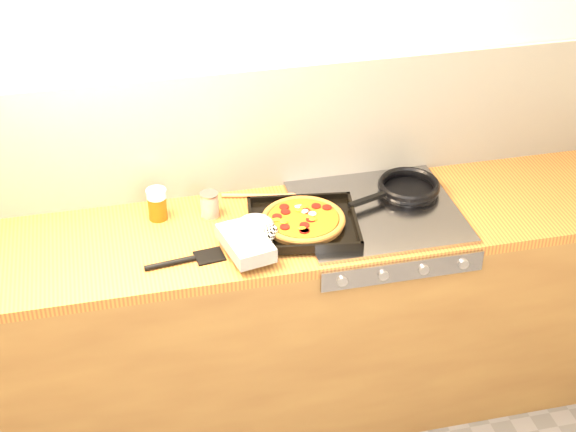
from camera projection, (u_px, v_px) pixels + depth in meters
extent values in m
plane|color=beige|center=(243.00, 107.00, 3.30)|extent=(3.20, 0.00, 3.20)
cube|color=silver|center=(244.00, 132.00, 3.34)|extent=(3.20, 0.02, 0.50)
cube|color=olive|center=(262.00, 326.00, 3.50)|extent=(3.20, 0.60, 0.86)
cube|color=olive|center=(260.00, 232.00, 3.26)|extent=(3.20, 0.60, 0.04)
cube|color=#939297|center=(402.00, 270.00, 3.11)|extent=(0.60, 0.03, 0.08)
cylinder|color=#A5A5AA|center=(342.00, 281.00, 3.06)|extent=(0.04, 0.02, 0.04)
cylinder|color=#A5A5AA|center=(383.00, 275.00, 3.09)|extent=(0.04, 0.02, 0.04)
cylinder|color=#A5A5AA|center=(424.00, 269.00, 3.12)|extent=(0.04, 0.02, 0.04)
cylinder|color=#A5A5AA|center=(463.00, 264.00, 3.14)|extent=(0.04, 0.02, 0.04)
cube|color=#939297|center=(377.00, 212.00, 3.33)|extent=(0.60, 0.56, 0.02)
cube|color=black|center=(303.00, 225.00, 3.22)|extent=(0.44, 0.40, 0.01)
cube|color=black|center=(299.00, 197.00, 3.35)|extent=(0.39, 0.07, 0.02)
cube|color=black|center=(308.00, 247.00, 3.08)|extent=(0.39, 0.07, 0.02)
cube|color=black|center=(355.00, 219.00, 3.23)|extent=(0.06, 0.34, 0.02)
cube|color=black|center=(251.00, 224.00, 3.20)|extent=(0.06, 0.34, 0.02)
cylinder|color=olive|center=(303.00, 222.00, 3.21)|extent=(0.33, 0.33, 0.02)
torus|color=olive|center=(303.00, 219.00, 3.21)|extent=(0.35, 0.35, 0.02)
cylinder|color=#BF6217|center=(303.00, 219.00, 3.21)|extent=(0.29, 0.29, 0.01)
cylinder|color=maroon|center=(311.00, 219.00, 3.19)|extent=(0.04, 0.04, 0.00)
cylinder|color=maroon|center=(284.00, 207.00, 3.26)|extent=(0.04, 0.04, 0.00)
cylinder|color=maroon|center=(304.00, 231.00, 3.13)|extent=(0.04, 0.04, 0.00)
cylinder|color=maroon|center=(277.00, 217.00, 3.21)|extent=(0.04, 0.04, 0.00)
cylinder|color=maroon|center=(316.00, 206.00, 3.27)|extent=(0.04, 0.04, 0.00)
cylinder|color=maroon|center=(306.00, 211.00, 3.24)|extent=(0.04, 0.04, 0.00)
cylinder|color=maroon|center=(285.00, 227.00, 3.15)|extent=(0.04, 0.04, 0.00)
cylinder|color=maroon|center=(327.00, 207.00, 3.26)|extent=(0.04, 0.04, 0.00)
cylinder|color=maroon|center=(305.00, 230.00, 3.13)|extent=(0.04, 0.04, 0.00)
cylinder|color=maroon|center=(304.00, 225.00, 3.16)|extent=(0.04, 0.04, 0.00)
cylinder|color=maroon|center=(285.00, 212.00, 3.23)|extent=(0.04, 0.04, 0.00)
ellipsoid|color=#C68212|center=(283.00, 220.00, 3.19)|extent=(0.03, 0.02, 0.01)
ellipsoid|color=#C68212|center=(276.00, 220.00, 3.19)|extent=(0.03, 0.02, 0.01)
ellipsoid|color=#C68212|center=(300.00, 210.00, 3.24)|extent=(0.03, 0.02, 0.01)
ellipsoid|color=#C68212|center=(297.00, 205.00, 3.27)|extent=(0.03, 0.02, 0.01)
ellipsoid|color=#C68212|center=(302.00, 228.00, 3.14)|extent=(0.03, 0.02, 0.01)
ellipsoid|color=#C68212|center=(313.00, 219.00, 3.19)|extent=(0.03, 0.02, 0.01)
ellipsoid|color=#C68212|center=(309.00, 217.00, 3.20)|extent=(0.03, 0.02, 0.01)
ellipsoid|color=#C68212|center=(284.00, 222.00, 3.18)|extent=(0.03, 0.02, 0.01)
ellipsoid|color=#C68212|center=(303.00, 207.00, 3.26)|extent=(0.03, 0.02, 0.01)
ellipsoid|color=silver|center=(299.00, 206.00, 3.27)|extent=(0.03, 0.03, 0.01)
ellipsoid|color=silver|center=(305.00, 211.00, 3.24)|extent=(0.03, 0.03, 0.01)
ellipsoid|color=silver|center=(312.00, 214.00, 3.23)|extent=(0.03, 0.03, 0.01)
cube|color=black|center=(246.00, 243.00, 3.07)|extent=(0.18, 0.26, 0.05)
ellipsoid|color=black|center=(255.00, 225.00, 3.16)|extent=(0.16, 0.16, 0.06)
cylinder|color=black|center=(266.00, 237.00, 3.10)|extent=(0.10, 0.11, 0.05)
cylinder|color=black|center=(408.00, 191.00, 3.43)|extent=(0.28, 0.28, 0.01)
torus|color=black|center=(409.00, 186.00, 3.41)|extent=(0.31, 0.31, 0.03)
cube|color=black|center=(368.00, 199.00, 3.33)|extent=(0.17, 0.08, 0.02)
cylinder|color=#AF0E17|center=(210.00, 205.00, 3.29)|extent=(0.08, 0.08, 0.09)
cylinder|color=#B2B2B7|center=(209.00, 194.00, 3.26)|extent=(0.08, 0.08, 0.01)
cylinder|color=#B2B2B7|center=(210.00, 215.00, 3.31)|extent=(0.08, 0.08, 0.01)
cylinder|color=#C5430B|center=(158.00, 208.00, 3.27)|extent=(0.09, 0.09, 0.09)
cylinder|color=silver|center=(156.00, 194.00, 3.24)|extent=(0.09, 0.09, 0.03)
cylinder|color=#A87047|center=(255.00, 196.00, 3.42)|extent=(0.26, 0.08, 0.02)
ellipsoid|color=#A87047|center=(291.00, 196.00, 3.41)|extent=(0.07, 0.06, 0.02)
cube|color=black|center=(209.00, 256.00, 3.09)|extent=(0.11, 0.10, 0.01)
cylinder|color=black|center=(170.00, 263.00, 3.04)|extent=(0.18, 0.04, 0.02)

